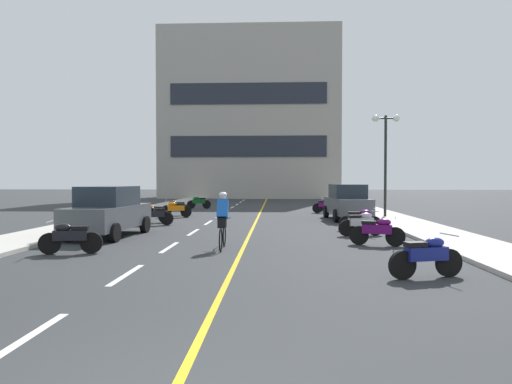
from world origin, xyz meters
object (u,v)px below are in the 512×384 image
object	(u,v)px
parked_car_near	(108,211)
motorcycle_3	(377,231)
street_lamp_mid	(386,143)
motorcycle_5	(361,219)
motorcycle_6	(154,215)
motorcycle_12	(199,202)
motorcycle_4	(361,223)
motorcycle_9	(176,207)
parked_car_mid	(347,202)
motorcycle_10	(326,206)
cyclist_rider	(223,219)
motorcycle_7	(154,213)
motorcycle_8	(176,209)
motorcycle_11	(328,204)
motorcycle_1	(427,256)
motorcycle_2	(70,237)

from	to	relation	value
parked_car_near	motorcycle_3	bearing A→B (deg)	-11.45
street_lamp_mid	motorcycle_5	world-z (taller)	street_lamp_mid
street_lamp_mid	motorcycle_6	distance (m)	12.62
parked_car_near	motorcycle_12	distance (m)	15.97
motorcycle_4	motorcycle_6	xyz separation A→B (m)	(-8.60, 3.46, 0.00)
parked_car_near	motorcycle_9	world-z (taller)	parked_car_near
parked_car_near	parked_car_mid	size ratio (longest dim) A/B	1.00
parked_car_near	motorcycle_4	xyz separation A→B (m)	(9.17, 0.62, -0.44)
motorcycle_3	motorcycle_10	size ratio (longest dim) A/B	0.99
street_lamp_mid	motorcycle_6	size ratio (longest dim) A/B	3.21
motorcycle_5	cyclist_rider	bearing A→B (deg)	-135.06
motorcycle_3	cyclist_rider	world-z (taller)	cyclist_rider
parked_car_mid	cyclist_rider	size ratio (longest dim) A/B	2.43
motorcycle_7	cyclist_rider	bearing A→B (deg)	-62.39
motorcycle_4	parked_car_near	bearing A→B (deg)	-176.16
motorcycle_8	motorcycle_9	bearing A→B (deg)	101.70
motorcycle_8	motorcycle_12	world-z (taller)	same
motorcycle_5	motorcycle_10	world-z (taller)	same
street_lamp_mid	motorcycle_7	xyz separation A→B (m)	(-11.72, -2.90, -3.56)
motorcycle_11	cyclist_rider	xyz separation A→B (m)	(-4.96, -16.14, 0.41)
motorcycle_11	motorcycle_10	bearing A→B (deg)	-100.94
motorcycle_12	motorcycle_9	bearing A→B (deg)	-92.41
motorcycle_8	motorcycle_12	distance (m)	7.62
motorcycle_1	motorcycle_12	world-z (taller)	same
street_lamp_mid	motorcycle_6	xyz separation A→B (m)	(-11.31, -4.33, -3.56)
motorcycle_10	motorcycle_8	bearing A→B (deg)	-157.25
parked_car_near	street_lamp_mid	bearing A→B (deg)	35.30
motorcycle_7	motorcycle_11	distance (m)	12.18
motorcycle_3	parked_car_mid	bearing A→B (deg)	86.91
motorcycle_1	motorcycle_12	distance (m)	24.11
motorcycle_9	motorcycle_1	bearing A→B (deg)	-61.44
street_lamp_mid	motorcycle_11	world-z (taller)	street_lamp_mid
motorcycle_4	motorcycle_6	size ratio (longest dim) A/B	1.00
motorcycle_5	motorcycle_8	world-z (taller)	same
cyclist_rider	parked_car_near	bearing A→B (deg)	148.55
motorcycle_1	motorcycle_10	distance (m)	18.48
parked_car_mid	motorcycle_5	bearing A→B (deg)	-92.99
motorcycle_7	motorcycle_10	size ratio (longest dim) A/B	1.00
motorcycle_4	motorcycle_7	bearing A→B (deg)	151.51
parked_car_near	parked_car_mid	xyz separation A→B (m)	(9.71, 7.37, 0.00)
motorcycle_11	motorcycle_2	bearing A→B (deg)	-117.74
motorcycle_6	motorcycle_2	bearing A→B (deg)	-91.51
motorcycle_3	motorcycle_7	xyz separation A→B (m)	(-9.05, 7.37, 0.00)
motorcycle_6	motorcycle_12	bearing A→B (deg)	89.98
motorcycle_6	cyclist_rider	xyz separation A→B (m)	(3.90, -6.81, 0.41)
street_lamp_mid	motorcycle_4	xyz separation A→B (m)	(-2.71, -7.79, -3.56)
motorcycle_3	motorcycle_9	distance (m)	14.64
parked_car_mid	motorcycle_7	distance (m)	9.74
street_lamp_mid	motorcycle_2	size ratio (longest dim) A/B	3.19
motorcycle_9	motorcycle_8	bearing A→B (deg)	-78.30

